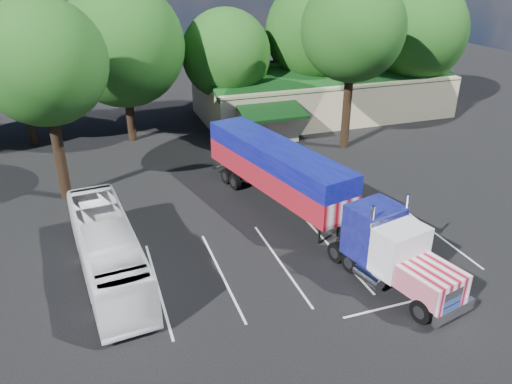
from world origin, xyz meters
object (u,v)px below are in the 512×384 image
object	(u,v)px
semi_truck	(301,185)
tour_bus	(108,250)
woman	(329,207)
silver_sedan	(249,127)
bicycle	(282,185)

from	to	relation	value
semi_truck	tour_bus	distance (m)	11.49
semi_truck	woman	bearing A→B (deg)	-24.79
tour_bus	semi_truck	bearing A→B (deg)	5.09
semi_truck	silver_sedan	world-z (taller)	semi_truck
bicycle	silver_sedan	size ratio (longest dim) A/B	0.38
semi_truck	silver_sedan	bearing A→B (deg)	69.35
woman	silver_sedan	bearing A→B (deg)	-34.05
silver_sedan	bicycle	bearing A→B (deg)	-165.15
tour_bus	silver_sedan	xyz separation A→B (m)	(13.45, 18.22, -0.71)
woman	tour_bus	distance (m)	13.09
semi_truck	woman	world-z (taller)	semi_truck
semi_truck	bicycle	size ratio (longest dim) A/B	11.17
bicycle	semi_truck	bearing A→B (deg)	-111.70
bicycle	woman	bearing A→B (deg)	-90.51
woman	tour_bus	xyz separation A→B (m)	(-12.95, -1.73, 0.69)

